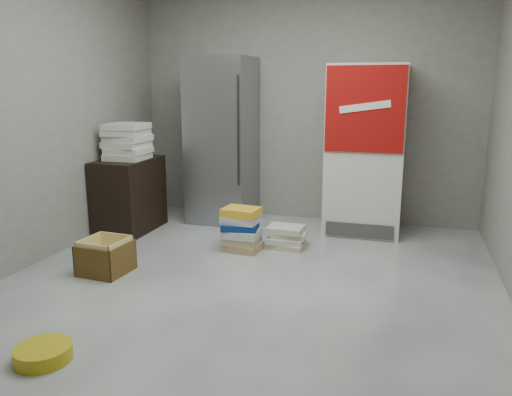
{
  "coord_description": "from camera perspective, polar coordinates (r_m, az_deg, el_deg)",
  "views": [
    {
      "loc": [
        1.18,
        -3.33,
        1.59
      ],
      "look_at": [
        -0.05,
        0.7,
        0.63
      ],
      "focal_mm": 35.0,
      "sensor_mm": 36.0,
      "label": 1
    }
  ],
  "objects": [
    {
      "name": "phonebook_stack_side",
      "position": [
        5.0,
        3.55,
        -4.45
      ],
      "size": [
        0.39,
        0.33,
        0.21
      ],
      "rotation": [
        0.0,
        0.0,
        -0.04
      ],
      "color": "#C0B288",
      "rests_on": "ground"
    },
    {
      "name": "steel_fridge",
      "position": [
        5.88,
        -3.86,
        6.55
      ],
      "size": [
        0.7,
        0.72,
        1.9
      ],
      "color": "gray",
      "rests_on": "ground"
    },
    {
      "name": "wood_shelf",
      "position": [
        5.68,
        -14.27,
        0.34
      ],
      "size": [
        0.5,
        0.8,
        0.8
      ],
      "primitive_type": "cube",
      "color": "black",
      "rests_on": "ground"
    },
    {
      "name": "coke_cooler",
      "position": [
        5.52,
        12.43,
        5.39
      ],
      "size": [
        0.8,
        0.73,
        1.8
      ],
      "color": "silver",
      "rests_on": "ground"
    },
    {
      "name": "room_shell",
      "position": [
        3.54,
        -2.61,
        16.16
      ],
      "size": [
        4.04,
        5.04,
        2.82
      ],
      "color": "gray",
      "rests_on": "ground"
    },
    {
      "name": "supply_box_stack",
      "position": [
        5.57,
        -14.51,
        6.29
      ],
      "size": [
        0.44,
        0.43,
        0.39
      ],
      "color": "silver",
      "rests_on": "wood_shelf"
    },
    {
      "name": "ground",
      "position": [
        3.88,
        -2.34,
        -11.4
      ],
      "size": [
        5.0,
        5.0,
        0.0
      ],
      "primitive_type": "plane",
      "color": "silver",
      "rests_on": "ground"
    },
    {
      "name": "phonebook_stack_main",
      "position": [
        4.88,
        -1.68,
        -3.59
      ],
      "size": [
        0.4,
        0.32,
        0.42
      ],
      "rotation": [
        0.0,
        0.0,
        0.03
      ],
      "color": "tan",
      "rests_on": "ground"
    },
    {
      "name": "cardboard_box",
      "position": [
        4.52,
        -16.8,
        -6.65
      ],
      "size": [
        0.4,
        0.4,
        0.31
      ],
      "rotation": [
        0.0,
        0.0,
        -0.07
      ],
      "color": "yellow",
      "rests_on": "ground"
    },
    {
      "name": "bucket_lid",
      "position": [
        3.33,
        -23.14,
        -16.0
      ],
      "size": [
        0.35,
        0.35,
        0.09
      ],
      "primitive_type": "cylinder",
      "rotation": [
        0.0,
        0.0,
        -0.04
      ],
      "color": "gold",
      "rests_on": "ground"
    }
  ]
}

